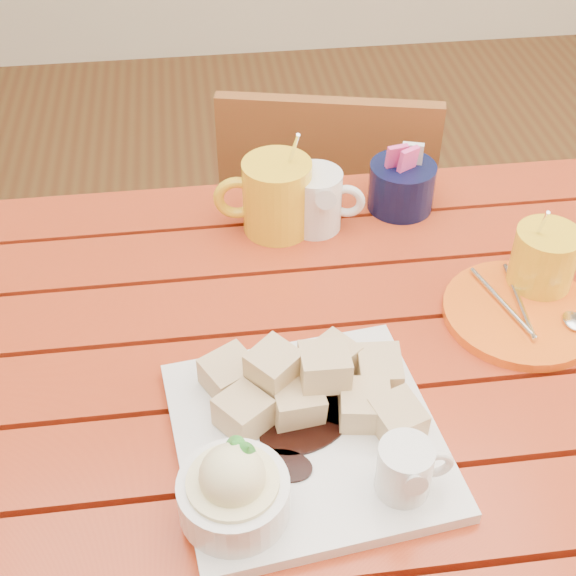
{
  "coord_description": "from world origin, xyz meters",
  "views": [
    {
      "loc": [
        -0.1,
        -0.66,
        1.45
      ],
      "look_at": [
        -0.01,
        0.06,
        0.82
      ],
      "focal_mm": 50.0,
      "sensor_mm": 36.0,
      "label": 1
    }
  ],
  "objects": [
    {
      "name": "coffee_mug_right",
      "position": [
        0.33,
        0.09,
        0.8
      ],
      "size": [
        0.12,
        0.08,
        0.14
      ],
      "rotation": [
        0.0,
        0.0,
        0.19
      ],
      "color": "yellow",
      "rests_on": "table"
    },
    {
      "name": "dessert_plate",
      "position": [
        -0.02,
        -0.14,
        0.78
      ],
      "size": [
        0.31,
        0.31,
        0.11
      ],
      "rotation": [
        0.0,
        0.0,
        0.12
      ],
      "color": "white",
      "rests_on": "table"
    },
    {
      "name": "sugar_caddy",
      "position": [
        0.2,
        0.3,
        0.79
      ],
      "size": [
        0.1,
        0.1,
        0.11
      ],
      "color": "black",
      "rests_on": "table"
    },
    {
      "name": "table",
      "position": [
        0.0,
        0.0,
        0.64
      ],
      "size": [
        1.2,
        0.79,
        0.75
      ],
      "color": "maroon",
      "rests_on": "ground"
    },
    {
      "name": "chair_far",
      "position": [
        0.15,
        0.62,
        0.46
      ],
      "size": [
        0.46,
        0.46,
        0.81
      ],
      "rotation": [
        0.0,
        0.0,
        2.91
      ],
      "color": "brown",
      "rests_on": "ground"
    },
    {
      "name": "orange_saucer",
      "position": [
        0.29,
        0.04,
        0.76
      ],
      "size": [
        0.2,
        0.2,
        0.02
      ],
      "rotation": [
        0.0,
        0.0,
        0.07
      ],
      "color": "orange",
      "rests_on": "table"
    },
    {
      "name": "cream_pitcher",
      "position": [
        0.06,
        0.27,
        0.8
      ],
      "size": [
        0.11,
        0.09,
        0.09
      ],
      "rotation": [
        0.0,
        0.0,
        -0.25
      ],
      "color": "white",
      "rests_on": "table"
    },
    {
      "name": "coffee_mug_left",
      "position": [
        0.0,
        0.27,
        0.81
      ],
      "size": [
        0.14,
        0.1,
        0.16
      ],
      "rotation": [
        0.0,
        0.0,
        -0.06
      ],
      "color": "yellow",
      "rests_on": "table"
    }
  ]
}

